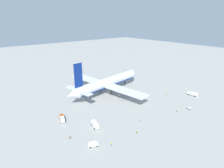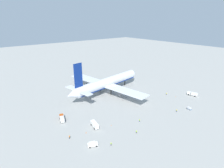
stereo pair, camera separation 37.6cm
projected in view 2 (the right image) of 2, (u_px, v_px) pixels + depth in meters
The scene contains 16 objects.
ground_plane at pixel (108, 92), 136.86m from camera, with size 600.00×600.00×0.00m, color #9E9E99.
airliner at pixel (107, 83), 133.46m from camera, with size 69.85×69.44×26.34m.
service_truck_0 at pixel (62, 118), 97.65m from camera, with size 4.02×6.69×2.60m.
service_truck_1 at pixel (95, 124), 92.19m from camera, with size 3.35×6.77×2.50m.
service_truck_2 at pixel (193, 94), 129.58m from camera, with size 3.36×7.19×2.53m.
service_van at pixel (93, 144), 78.34m from camera, with size 4.79×3.35×1.97m.
baggage_cart_0 at pixel (189, 108), 110.25m from camera, with size 1.78×3.23×1.43m.
ground_worker_0 at pixel (140, 120), 96.82m from camera, with size 0.56×0.56×1.67m.
ground_worker_1 at pixel (69, 137), 83.34m from camera, with size 0.54×0.54×1.78m.
ground_worker_2 at pixel (136, 132), 87.27m from camera, with size 0.40×0.40×1.63m.
ground_worker_3 at pixel (166, 94), 131.01m from camera, with size 0.56×0.56×1.66m.
ground_worker_4 at pixel (111, 144), 78.70m from camera, with size 0.47×0.47×1.71m.
ground_worker_5 at pixel (177, 110), 107.37m from camera, with size 0.47×0.47×1.62m.
traffic_cone_0 at pixel (111, 125), 93.52m from camera, with size 0.36×0.36×0.55m, color orange.
traffic_cone_1 at pixel (176, 97), 127.59m from camera, with size 0.36×0.36×0.55m, color orange.
traffic_cone_2 at pixel (86, 133), 87.52m from camera, with size 0.36×0.36×0.55m, color orange.
Camera 2 is at (-77.75, -100.24, 51.76)m, focal length 29.38 mm.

